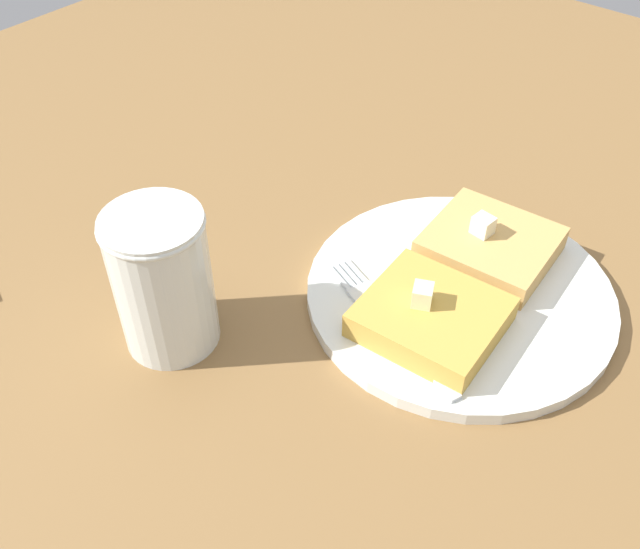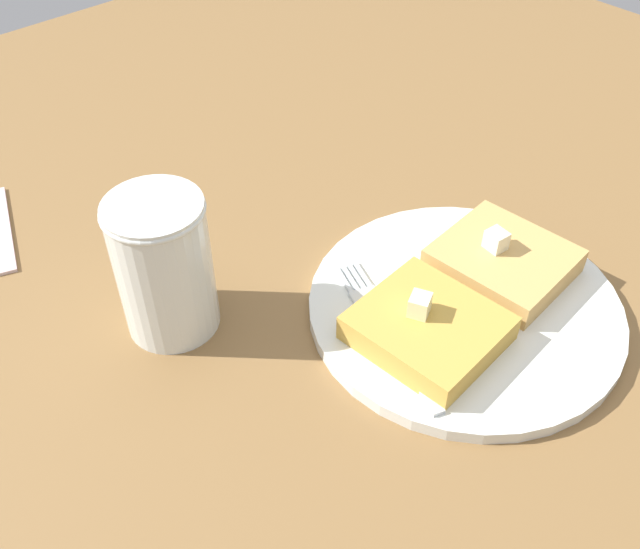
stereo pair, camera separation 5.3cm
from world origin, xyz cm
name	(u,v)px [view 2 (the right image)]	position (x,y,z in cm)	size (l,w,h in cm)	color
table_surface	(366,267)	(0.00, 0.00, 1.16)	(126.34, 126.34, 2.32)	brown
plate	(464,307)	(-0.98, 9.79, 2.91)	(24.43, 24.43, 1.07)	silver
toast_slice_left	(503,261)	(-5.99, 9.39, 4.49)	(9.11, 9.84, 2.19)	tan
toast_slice_middle	(428,328)	(4.04, 10.19, 4.49)	(9.11, 9.84, 2.19)	gold
butter_pat_primary	(496,240)	(-5.63, 8.59, 6.38)	(1.60, 1.44, 1.60)	#F5EEC9
butter_pat_secondary	(420,305)	(4.24, 9.32, 6.38)	(1.60, 1.44, 1.60)	beige
fork	(381,322)	(5.49, 6.93, 3.57)	(6.96, 15.48, 0.36)	silver
syrup_jar	(165,271)	(16.37, -4.83, 7.57)	(7.29, 7.29, 11.35)	#482005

